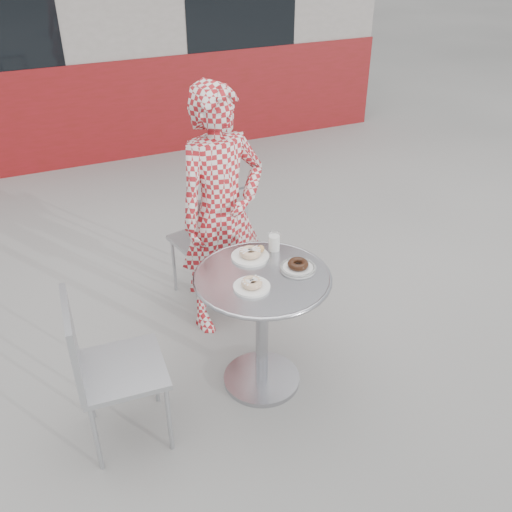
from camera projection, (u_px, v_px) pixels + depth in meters
name	position (u px, v px, depth m)	size (l,w,h in m)	color
ground	(264.00, 381.00, 3.20)	(60.00, 60.00, 0.00)	#989591
bistro_table	(262.00, 304.00, 2.93)	(0.70, 0.70, 0.71)	#B9B9BD
chair_far	(209.00, 263.00, 3.79)	(0.46, 0.46, 0.82)	#ABAEB2
chair_left	(123.00, 396.00, 2.75)	(0.43, 0.42, 0.83)	#ABAEB2
seated_person	(222.00, 214.00, 3.29)	(0.55, 0.36, 1.52)	maroon
plate_far	(251.00, 254.00, 2.97)	(0.20, 0.20, 0.05)	white
plate_near	(252.00, 285.00, 2.74)	(0.18, 0.18, 0.05)	white
plate_checker	(298.00, 266.00, 2.88)	(0.19, 0.19, 0.05)	white
milk_cup	(274.00, 242.00, 3.02)	(0.06, 0.06, 0.10)	white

